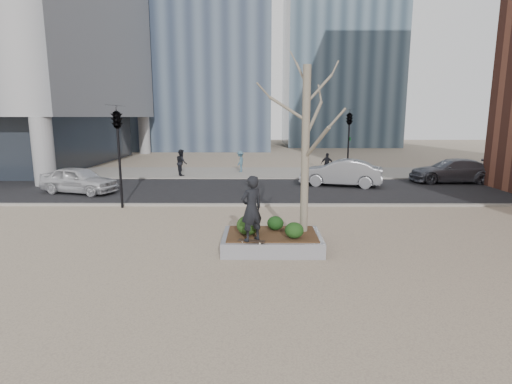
{
  "coord_description": "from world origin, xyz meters",
  "views": [
    {
      "loc": [
        0.58,
        -11.76,
        3.99
      ],
      "look_at": [
        0.5,
        2.0,
        1.4
      ],
      "focal_mm": 28.0,
      "sensor_mm": 36.0,
      "label": 1
    }
  ],
  "objects_px": {
    "planter": "(272,242)",
    "skateboarder": "(252,209)",
    "skateboard": "(252,242)",
    "police_car": "(79,180)"
  },
  "relations": [
    {
      "from": "skateboarder",
      "to": "police_car",
      "type": "bearing_deg",
      "value": -80.87
    },
    {
      "from": "planter",
      "to": "skateboarder",
      "type": "height_order",
      "value": "skateboarder"
    },
    {
      "from": "skateboard",
      "to": "skateboarder",
      "type": "relative_size",
      "value": 0.42
    },
    {
      "from": "skateboard",
      "to": "police_car",
      "type": "xyz_separation_m",
      "value": [
        -9.29,
        9.81,
        0.24
      ]
    },
    {
      "from": "planter",
      "to": "skateboard",
      "type": "xyz_separation_m",
      "value": [
        -0.61,
        -0.83,
        0.26
      ]
    },
    {
      "from": "planter",
      "to": "skateboarder",
      "type": "xyz_separation_m",
      "value": [
        -0.61,
        -0.83,
        1.23
      ]
    },
    {
      "from": "planter",
      "to": "police_car",
      "type": "xyz_separation_m",
      "value": [
        -9.9,
        8.98,
        0.5
      ]
    },
    {
      "from": "skateboard",
      "to": "police_car",
      "type": "bearing_deg",
      "value": 147.19
    },
    {
      "from": "planter",
      "to": "skateboarder",
      "type": "relative_size",
      "value": 1.61
    },
    {
      "from": "planter",
      "to": "skateboard",
      "type": "bearing_deg",
      "value": -126.41
    }
  ]
}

